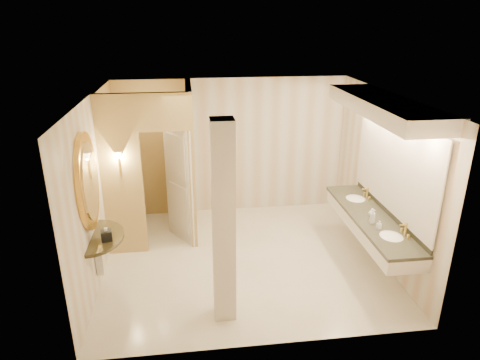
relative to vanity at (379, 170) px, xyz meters
The scene contains 16 objects.
floor 2.59m from the vanity, 168.58° to the left, with size 4.50×4.50×0.00m, color white.
ceiling 2.29m from the vanity, 168.58° to the left, with size 4.50×4.50×0.00m, color white.
wall_back 3.12m from the vanity, 129.52° to the left, with size 4.50×0.02×2.70m, color beige.
wall_front 2.56m from the vanity, 141.05° to the right, with size 4.50×0.02×2.70m, color beige.
wall_left 4.26m from the vanity, behind, with size 0.02×4.00×2.70m, color beige.
wall_right 0.56m from the vanity, 55.93° to the left, with size 0.02×4.00×2.70m, color beige.
toilet_closet 3.41m from the vanity, 156.29° to the left, with size 1.50×1.55×2.70m.
wall_sconce 3.99m from the vanity, 168.00° to the left, with size 0.14×0.14×0.42m.
vanity is the anchor object (origin of this frame).
console_shelf 4.20m from the vanity, behind, with size 1.05×1.05×1.97m.
pillar 2.63m from the vanity, 158.41° to the right, with size 0.28×0.28×2.70m, color silver.
tissue_box 4.07m from the vanity, behind, with size 0.14×0.14×0.14m, color black.
toilet 4.65m from the vanity, 151.30° to the left, with size 0.42×0.73×0.75m, color white.
soap_bottle_a 0.82m from the vanity, 104.32° to the right, with size 0.05×0.06×0.12m, color beige.
soap_bottle_b 0.69m from the vanity, 165.40° to the right, with size 0.10×0.10×0.13m, color silver.
soap_bottle_c 0.70m from the vanity, 119.07° to the right, with size 0.09×0.09×0.23m, color #C6B28C.
Camera 1 is at (-0.84, -6.11, 3.79)m, focal length 32.00 mm.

